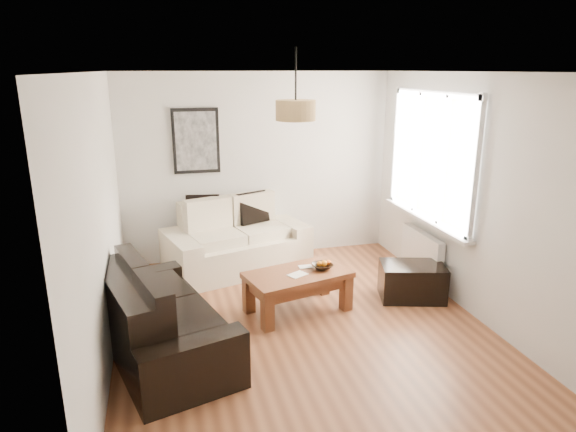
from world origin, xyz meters
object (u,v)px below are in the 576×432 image
object	(u,v)px
loveseat_cream	(236,237)
sofa_leather	(162,313)
ottoman	(412,281)
coffee_table	(298,292)

from	to	relation	value
loveseat_cream	sofa_leather	world-z (taller)	loveseat_cream
loveseat_cream	ottoman	bearing A→B (deg)	-53.69
coffee_table	ottoman	bearing A→B (deg)	-1.12
coffee_table	ottoman	size ratio (longest dim) A/B	1.54
coffee_table	loveseat_cream	bearing A→B (deg)	107.93
sofa_leather	ottoman	distance (m)	2.93
sofa_leather	ottoman	size ratio (longest dim) A/B	2.57
ottoman	coffee_table	bearing A→B (deg)	178.88
sofa_leather	coffee_table	bearing A→B (deg)	-87.31
sofa_leather	ottoman	bearing A→B (deg)	-96.72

